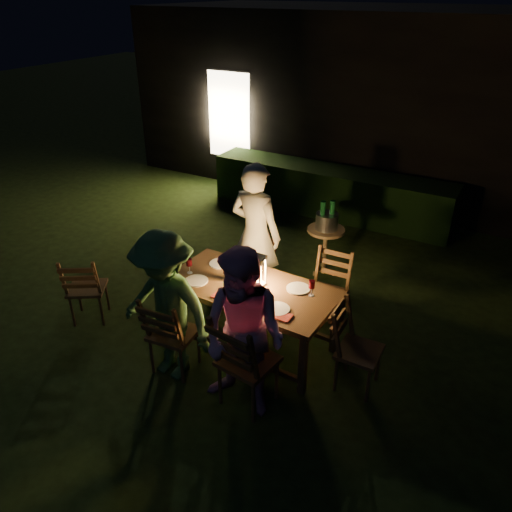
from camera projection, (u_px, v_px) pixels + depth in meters
The scene contains 29 objects.
garden_envelope at pixel (404, 100), 9.71m from camera, with size 40.00×40.00×3.20m.
dining_table at pixel (251, 292), 5.29m from camera, with size 1.86×0.99×0.76m.
chair_near_left at pixel (174, 346), 5.11m from camera, with size 0.48×0.51×0.98m.
chair_near_right at pixel (247, 376), 4.68m from camera, with size 0.54×0.58×1.08m.
chair_far_left at pixel (254, 282), 6.27m from camera, with size 0.43×0.46×0.89m.
chair_far_right at pixel (326, 304), 5.80m from camera, with size 0.44×0.47×0.95m.
chair_end at pixel (356, 362), 4.91m from camera, with size 0.46×0.43×0.94m.
chair_spare at pixel (89, 299), 5.91m from camera, with size 0.59×0.59×0.92m.
person_house_side at pixel (256, 235), 6.01m from camera, with size 0.66×0.43×1.81m, color beige.
person_opp_right at pixel (244, 335), 4.40m from camera, with size 0.81×0.63×1.67m, color #CC8CB7.
person_opp_left at pixel (166, 307), 4.83m from camera, with size 1.04×0.60×1.62m, color #3A6C36.
lantern at pixel (257, 273), 5.20m from camera, with size 0.16×0.16×0.35m.
plate_far_left at pixel (220, 264), 5.67m from camera, with size 0.25×0.25×0.01m, color white.
plate_near_left at pixel (196, 281), 5.35m from camera, with size 0.25×0.25×0.01m, color white.
plate_far_right at pixel (298, 288), 5.21m from camera, with size 0.25×0.25×0.01m, color white.
plate_near_right at pixel (277, 309), 4.88m from camera, with size 0.25×0.25×0.01m, color white.
wineglass_a at pixel (241, 261), 5.56m from camera, with size 0.06×0.06×0.18m, color #59070F, non-canonical shape.
wineglass_b at pixel (189, 266), 5.46m from camera, with size 0.06×0.06×0.18m, color #59070F, non-canonical shape.
wineglass_c at pixel (261, 300), 4.87m from camera, with size 0.06×0.06×0.18m, color #59070F, non-canonical shape.
wineglass_d at pixel (312, 288), 5.06m from camera, with size 0.06×0.06×0.18m, color #59070F, non-canonical shape.
wineglass_e at pixel (226, 290), 5.04m from camera, with size 0.06×0.06×0.18m, color silver, non-canonical shape.
bottle_table at pixel (231, 269), 5.31m from camera, with size 0.07×0.07×0.28m, color #0F471E.
napkin_left at pixel (221, 296), 5.09m from camera, with size 0.18×0.14×0.01m, color red.
napkin_right at pixel (282, 316), 4.78m from camera, with size 0.18×0.14×0.01m, color red.
phone at pixel (187, 282), 5.32m from camera, with size 0.14×0.07×0.01m, color black.
side_table at pixel (326, 234), 6.72m from camera, with size 0.51×0.51×0.68m.
ice_bucket at pixel (327, 221), 6.62m from camera, with size 0.30×0.30×0.22m, color #A5A8AD.
bottle_bucket_a at pixel (322, 218), 6.59m from camera, with size 0.07×0.07×0.32m, color #0F471E.
bottle_bucket_b at pixel (332, 218), 6.61m from camera, with size 0.07×0.07×0.32m, color #0F471E.
Camera 1 is at (2.39, -3.95, 3.56)m, focal length 35.00 mm.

